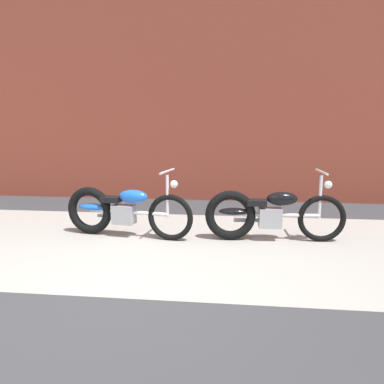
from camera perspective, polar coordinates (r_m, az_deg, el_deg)
The scene contains 5 objects.
ground_plane at distance 3.86m, azimuth -10.77°, elevation -15.50°, with size 80.00×80.00×0.00m, color #38383A.
sidewalk_slab at distance 5.44m, azimuth -5.29°, elevation -7.66°, with size 36.00×3.50×0.01m, color #9E998E.
brick_building_wall at distance 8.61m, azimuth -0.73°, elevation 14.22°, with size 36.00×0.50×4.55m, color brown.
motorcycle_blue at distance 5.76m, azimuth -10.95°, elevation -2.72°, with size 2.00×0.65×1.03m.
motorcycle_black at distance 5.54m, azimuth 10.92°, elevation -3.23°, with size 2.01×0.58×1.03m.
Camera 1 is at (1.08, -3.32, 1.65)m, focal length 35.34 mm.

